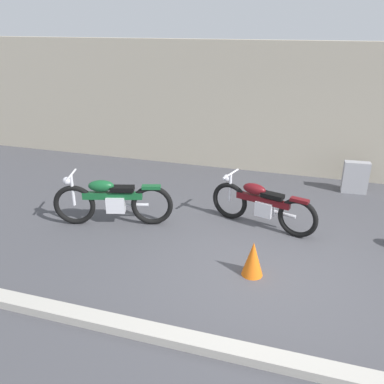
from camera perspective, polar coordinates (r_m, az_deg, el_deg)
ground_plane at (r=6.38m, az=10.71°, el=-10.87°), size 40.00×40.00×0.00m
building_wall at (r=10.01m, az=14.67°, el=11.05°), size 18.00×0.30×3.11m
curb_strip at (r=4.93m, az=7.92°, el=-21.72°), size 18.00×0.24×0.12m
stone_marker at (r=9.52m, az=22.06°, el=1.92°), size 0.55×0.23×0.71m
traffic_cone at (r=6.11m, az=8.60°, el=-9.29°), size 0.32×0.32×0.55m
motorcycle_maroon at (r=7.42m, az=9.79°, el=-1.76°), size 2.00×0.79×0.92m
motorcycle_green at (r=7.53m, az=-11.25°, el=-1.20°), size 2.14×0.87×0.99m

